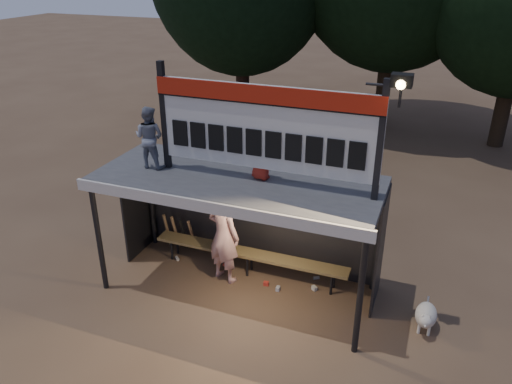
% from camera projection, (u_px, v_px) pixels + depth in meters
% --- Properties ---
extents(ground, '(80.00, 80.00, 0.00)m').
position_uv_depth(ground, '(239.00, 288.00, 9.61)').
color(ground, brown).
rests_on(ground, ground).
extents(player, '(0.82, 0.66, 1.95)m').
position_uv_depth(player, '(224.00, 235.00, 9.49)').
color(player, white).
rests_on(player, ground).
extents(child_a, '(0.56, 0.44, 1.12)m').
position_uv_depth(child_a, '(149.00, 137.00, 8.84)').
color(child_a, gray).
rests_on(child_a, dugout_shelter).
extents(child_b, '(0.47, 0.37, 0.86)m').
position_uv_depth(child_b, '(261.00, 155.00, 8.40)').
color(child_b, '#A62519').
rests_on(child_b, dugout_shelter).
extents(dugout_shelter, '(5.10, 2.08, 2.32)m').
position_uv_depth(dugout_shelter, '(243.00, 196.00, 9.03)').
color(dugout_shelter, '#414144').
rests_on(dugout_shelter, ground).
extents(scoreboard_assembly, '(4.10, 0.27, 1.99)m').
position_uv_depth(scoreboard_assembly, '(268.00, 126.00, 8.00)').
color(scoreboard_assembly, black).
rests_on(scoreboard_assembly, dugout_shelter).
extents(bench, '(4.00, 0.35, 0.48)m').
position_uv_depth(bench, '(249.00, 254.00, 9.89)').
color(bench, olive).
rests_on(bench, ground).
extents(dog, '(0.36, 0.81, 0.49)m').
position_uv_depth(dog, '(426.00, 316.00, 8.43)').
color(dog, beige).
rests_on(dog, ground).
extents(bats, '(0.68, 0.35, 0.84)m').
position_uv_depth(bats, '(180.00, 233.00, 10.67)').
color(bats, olive).
rests_on(bats, ground).
extents(litter, '(3.09, 0.72, 0.08)m').
position_uv_depth(litter, '(262.00, 277.00, 9.87)').
color(litter, red).
rests_on(litter, ground).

